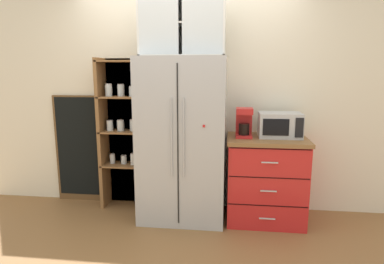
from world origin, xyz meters
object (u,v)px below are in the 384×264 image
chalkboard_menu (79,149)px  mug_charcoal (268,134)px  refrigerator (183,140)px  mug_sage (268,134)px  microwave (280,125)px  coffee_maker (244,122)px  bottle_cobalt (266,126)px

chalkboard_menu → mug_charcoal: bearing=-7.4°
refrigerator → mug_sage: size_ratio=14.88×
microwave → coffee_maker: 0.38m
microwave → mug_sage: 0.19m
refrigerator → microwave: refrigerator is taller
refrigerator → chalkboard_menu: bearing=167.2°
refrigerator → microwave: bearing=4.2°
bottle_cobalt → chalkboard_menu: (-2.24, 0.18, -0.35)m
mug_sage → microwave: bearing=40.2°
refrigerator → bottle_cobalt: refrigerator is taller
refrigerator → microwave: (1.03, 0.08, 0.17)m
refrigerator → coffee_maker: 0.68m
coffee_maker → chalkboard_menu: 2.05m
microwave → mug_charcoal: microwave is taller
mug_sage → coffee_maker: bearing=165.0°
coffee_maker → bottle_cobalt: coffee_maker is taller
microwave → chalkboard_menu: 2.41m
coffee_maker → mug_sage: size_ratio=2.63×
mug_charcoal → microwave: bearing=26.4°
chalkboard_menu → mug_sage: bearing=-8.5°
coffee_maker → bottle_cobalt: (0.25, 0.09, -0.05)m
microwave → mug_charcoal: (-0.13, -0.06, -0.09)m
refrigerator → mug_charcoal: 0.90m
mug_charcoal → bottle_cobalt: bearing=90.9°
coffee_maker → mug_charcoal: size_ratio=2.61×
mug_charcoal → mug_sage: mug_sage is taller
coffee_maker → microwave: bearing=6.4°
microwave → chalkboard_menu: bearing=174.5°
coffee_maker → chalkboard_menu: (-1.99, 0.27, -0.41)m
mug_charcoal → coffee_maker: bearing=175.0°
refrigerator → mug_charcoal: (0.90, 0.01, 0.09)m
chalkboard_menu → coffee_maker: bearing=-7.7°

